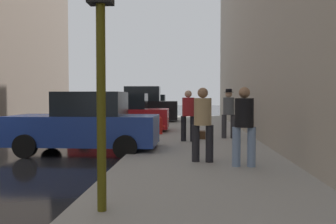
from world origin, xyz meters
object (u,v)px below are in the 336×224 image
pedestrian_in_red_jacket (188,113)px  duffel_bag (201,135)px  parked_red_hatchback (122,115)px  parked_black_suv (140,107)px  pedestrian_with_beanie (229,111)px  parked_blue_sedan (86,124)px  fire_hydrant (160,125)px  traffic_light (101,11)px  pedestrian_in_tan_coat (203,121)px  pedestrian_in_jeans (244,122)px  parked_dark_green_sedan (151,107)px

pedestrian_in_red_jacket → duffel_bag: pedestrian_in_red_jacket is taller
parked_red_hatchback → parked_black_suv: parked_black_suv is taller
pedestrian_with_beanie → duffel_bag: 1.33m
parked_blue_sedan → duffel_bag: bearing=38.3°
fire_hydrant → traffic_light: traffic_light is taller
traffic_light → pedestrian_in_red_jacket: size_ratio=2.11×
pedestrian_in_tan_coat → pedestrian_in_jeans: bearing=-31.1°
parked_blue_sedan → pedestrian_with_beanie: pedestrian_with_beanie is taller
fire_hydrant → pedestrian_in_jeans: 7.23m
fire_hydrant → pedestrian_in_tan_coat: pedestrian_in_tan_coat is taller
parked_red_hatchback → pedestrian_in_tan_coat: 8.38m
parked_red_hatchback → pedestrian_in_jeans: size_ratio=2.48×
pedestrian_in_red_jacket → parked_blue_sedan: bearing=-147.7°
parked_dark_green_sedan → duffel_bag: (3.40, -15.43, -0.56)m
traffic_light → duffel_bag: bearing=79.7°
parked_black_suv → pedestrian_with_beanie: bearing=-63.8°
fire_hydrant → pedestrian_in_tan_coat: size_ratio=0.41×
parked_black_suv → pedestrian_in_jeans: (4.17, -14.43, 0.07)m
parked_black_suv → duffel_bag: bearing=-69.6°
fire_hydrant → pedestrian_in_red_jacket: size_ratio=0.41×
fire_hydrant → pedestrian_with_beanie: bearing=-26.9°
duffel_bag → traffic_light: bearing=-100.3°
traffic_light → pedestrian_in_red_jacket: 7.96m
fire_hydrant → parked_dark_green_sedan: bearing=97.4°
parked_blue_sedan → fire_hydrant: bearing=66.8°
parked_blue_sedan → parked_red_hatchback: size_ratio=1.00×
parked_red_hatchback → fire_hydrant: parked_red_hatchback is taller
parked_black_suv → fire_hydrant: parked_black_suv is taller
parked_dark_green_sedan → parked_black_suv: bearing=-90.0°
pedestrian_with_beanie → parked_blue_sedan: bearing=-146.7°
pedestrian_in_red_jacket → pedestrian_with_beanie: pedestrian_with_beanie is taller
parked_black_suv → pedestrian_with_beanie: (4.40, -8.94, 0.10)m
traffic_light → pedestrian_in_tan_coat: (1.45, 3.77, -1.65)m
pedestrian_with_beanie → pedestrian_in_red_jacket: bearing=-144.7°
pedestrian_in_jeans → pedestrian_with_beanie: size_ratio=0.96×
fire_hydrant → pedestrian_with_beanie: pedestrian_with_beanie is taller
fire_hydrant → pedestrian_in_tan_coat: 6.49m
parked_blue_sedan → fire_hydrant: 4.59m
traffic_light → pedestrian_in_jeans: traffic_light is taller
parked_blue_sedan → traffic_light: traffic_light is taller
pedestrian_in_tan_coat → duffel_bag: 4.82m
traffic_light → pedestrian_in_jeans: size_ratio=2.11×
parked_black_suv → pedestrian_in_jeans: parked_black_suv is taller
parked_black_suv → duffel_bag: 9.79m
pedestrian_in_red_jacket → pedestrian_in_tan_coat: (0.35, -3.94, 0.00)m
parked_blue_sedan → fire_hydrant: size_ratio=5.99×
parked_red_hatchback → parked_dark_green_sedan: size_ratio=1.00×
parked_dark_green_sedan → fire_hydrant: (1.80, -13.90, -0.35)m
parked_dark_green_sedan → pedestrian_in_tan_coat: pedestrian_in_tan_coat is taller
pedestrian_in_red_jacket → duffel_bag: 1.24m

